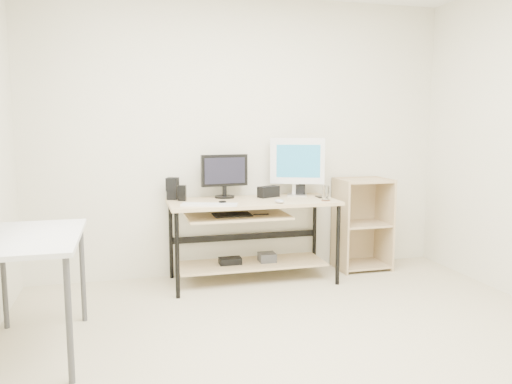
{
  "coord_description": "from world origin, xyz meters",
  "views": [
    {
      "loc": [
        -1.09,
        -2.63,
        1.42
      ],
      "look_at": [
        -0.06,
        1.3,
        0.87
      ],
      "focal_mm": 35.0,
      "sensor_mm": 36.0,
      "label": 1
    }
  ],
  "objects_px": {
    "shelf_unit": "(360,223)",
    "black_monitor": "(224,173)",
    "side_table": "(29,248)",
    "audio_controller": "(182,193)",
    "white_imac": "(297,163)",
    "desk": "(250,223)"
  },
  "relations": [
    {
      "from": "desk",
      "to": "black_monitor",
      "type": "xyz_separation_m",
      "value": [
        -0.19,
        0.2,
        0.44
      ]
    },
    {
      "from": "shelf_unit",
      "to": "audio_controller",
      "type": "xyz_separation_m",
      "value": [
        -1.77,
        -0.05,
        0.37
      ]
    },
    {
      "from": "shelf_unit",
      "to": "black_monitor",
      "type": "xyz_separation_m",
      "value": [
        -1.37,
        0.04,
        0.53
      ]
    },
    {
      "from": "white_imac",
      "to": "black_monitor",
      "type": "bearing_deg",
      "value": -162.66
    },
    {
      "from": "shelf_unit",
      "to": "black_monitor",
      "type": "height_order",
      "value": "black_monitor"
    },
    {
      "from": "side_table",
      "to": "audio_controller",
      "type": "bearing_deg",
      "value": 47.81
    },
    {
      "from": "side_table",
      "to": "audio_controller",
      "type": "relative_size",
      "value": 7.04
    },
    {
      "from": "side_table",
      "to": "white_imac",
      "type": "relative_size",
      "value": 1.82
    },
    {
      "from": "desk",
      "to": "side_table",
      "type": "height_order",
      "value": "same"
    },
    {
      "from": "black_monitor",
      "to": "desk",
      "type": "bearing_deg",
      "value": -52.64
    },
    {
      "from": "white_imac",
      "to": "audio_controller",
      "type": "height_order",
      "value": "white_imac"
    },
    {
      "from": "black_monitor",
      "to": "white_imac",
      "type": "relative_size",
      "value": 0.8
    },
    {
      "from": "side_table",
      "to": "black_monitor",
      "type": "relative_size",
      "value": 2.28
    },
    {
      "from": "white_imac",
      "to": "desk",
      "type": "bearing_deg",
      "value": -141.81
    },
    {
      "from": "white_imac",
      "to": "audio_controller",
      "type": "xyz_separation_m",
      "value": [
        -1.09,
        -0.04,
        -0.25
      ]
    },
    {
      "from": "desk",
      "to": "shelf_unit",
      "type": "relative_size",
      "value": 1.67
    },
    {
      "from": "shelf_unit",
      "to": "desk",
      "type": "bearing_deg",
      "value": -172.23
    },
    {
      "from": "desk",
      "to": "white_imac",
      "type": "relative_size",
      "value": 2.74
    },
    {
      "from": "side_table",
      "to": "shelf_unit",
      "type": "relative_size",
      "value": 1.11
    },
    {
      "from": "side_table",
      "to": "black_monitor",
      "type": "distance_m",
      "value": 1.96
    },
    {
      "from": "desk",
      "to": "side_table",
      "type": "bearing_deg",
      "value": -147.35
    },
    {
      "from": "white_imac",
      "to": "audio_controller",
      "type": "relative_size",
      "value": 3.86
    }
  ]
}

